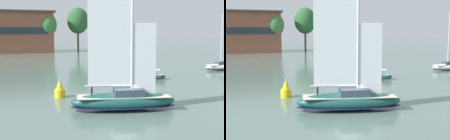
% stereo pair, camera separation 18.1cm
% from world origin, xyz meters
% --- Properties ---
extents(ground_plane, '(400.00, 400.00, 0.00)m').
position_xyz_m(ground_plane, '(0.00, 0.00, 0.00)').
color(ground_plane, slate).
extents(tree_shore_center, '(7.71, 7.71, 15.88)m').
position_xyz_m(tree_shore_center, '(18.89, 82.88, 11.11)').
color(tree_shore_center, '#4C3828').
rests_on(tree_shore_center, ground).
extents(tree_shore_right, '(6.66, 6.66, 13.71)m').
position_xyz_m(tree_shore_right, '(7.67, 82.26, 9.59)').
color(tree_shore_right, brown).
rests_on(tree_shore_right, ground).
extents(sailboat_main, '(10.81, 5.58, 14.31)m').
position_xyz_m(sailboat_main, '(0.02, -0.00, 1.12)').
color(sailboat_main, '#194C47').
rests_on(sailboat_main, ground).
extents(sailboat_moored_near_marina, '(8.10, 2.80, 10.94)m').
position_xyz_m(sailboat_moored_near_marina, '(30.70, 20.81, 0.74)').
color(sailboat_moored_near_marina, white).
rests_on(sailboat_moored_near_marina, ground).
extents(sailboat_moored_mid_channel, '(4.27, 7.84, 10.39)m').
position_xyz_m(sailboat_moored_mid_channel, '(16.22, 48.94, 0.86)').
color(sailboat_moored_mid_channel, silver).
rests_on(sailboat_moored_mid_channel, ground).
extents(sailboat_moored_far_slip, '(5.45, 6.02, 8.76)m').
position_xyz_m(sailboat_moored_far_slip, '(11.53, 16.62, 0.60)').
color(sailboat_moored_far_slip, '#194C47').
rests_on(sailboat_moored_far_slip, ground).
extents(sailboat_moored_outer_mooring, '(5.71, 2.06, 7.71)m').
position_xyz_m(sailboat_moored_outer_mooring, '(30.36, 64.82, 0.53)').
color(sailboat_moored_outer_mooring, silver).
rests_on(sailboat_moored_outer_mooring, ground).
extents(channel_buoy, '(1.24, 1.24, 2.23)m').
position_xyz_m(channel_buoy, '(-4.51, 8.15, 0.89)').
color(channel_buoy, yellow).
rests_on(channel_buoy, ground).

